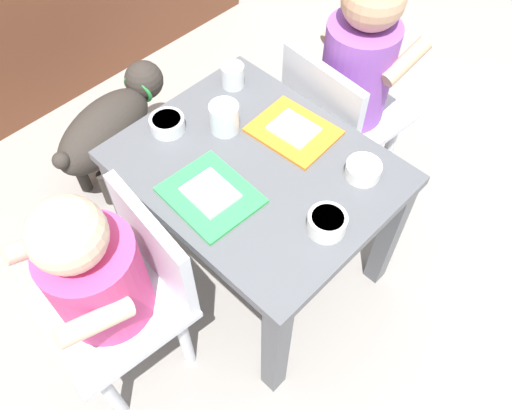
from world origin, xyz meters
TOP-DOWN VIEW (x-y plane):
  - ground_plane at (0.00, 0.00)m, footprint 7.00×7.00m
  - dining_table at (0.00, 0.00)m, footprint 0.48×0.60m
  - seated_child_left at (-0.40, 0.03)m, footprint 0.31×0.31m
  - seated_child_right at (0.40, 0.04)m, footprint 0.30×0.30m
  - dog at (-0.05, 0.57)m, footprint 0.46×0.25m
  - food_tray_left at (-0.13, 0.01)m, footprint 0.17×0.20m
  - food_tray_right at (0.13, 0.01)m, footprint 0.16×0.19m
  - water_cup_left at (0.03, 0.13)m, footprint 0.07×0.07m
  - water_cup_right at (0.15, 0.23)m, footprint 0.06×0.06m
  - veggie_bowl_far at (-0.02, -0.22)m, footprint 0.08×0.08m
  - veggie_bowl_near at (-0.07, 0.22)m, footprint 0.08×0.08m
  - cereal_bowl_left_side at (0.14, -0.19)m, footprint 0.08×0.08m

SIDE VIEW (x-z plane):
  - ground_plane at x=0.00m, z-range 0.00..0.00m
  - dog at x=-0.05m, z-range 0.05..0.35m
  - dining_table at x=0.00m, z-range 0.14..0.58m
  - seated_child_left at x=-0.40m, z-range 0.09..0.74m
  - food_tray_right at x=0.13m, z-range 0.44..0.45m
  - food_tray_left at x=-0.13m, z-range 0.44..0.45m
  - seated_child_right at x=0.40m, z-range 0.09..0.81m
  - cereal_bowl_left_side at x=0.14m, z-range 0.44..0.48m
  - veggie_bowl_near at x=-0.07m, z-range 0.44..0.48m
  - veggie_bowl_far at x=-0.02m, z-range 0.44..0.48m
  - water_cup_right at x=0.15m, z-range 0.44..0.50m
  - water_cup_left at x=0.03m, z-range 0.44..0.51m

